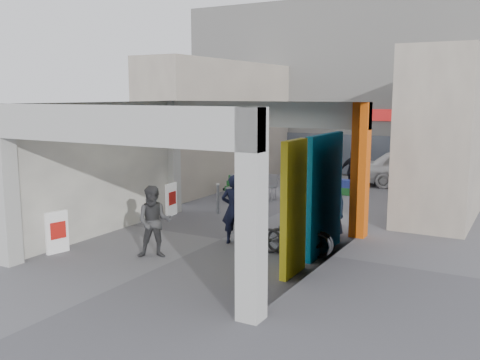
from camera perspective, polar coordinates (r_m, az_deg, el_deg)
The scene contains 21 objects.
ground at distance 13.87m, azimuth -2.03°, elevation -6.33°, with size 90.00×90.00×0.00m, color #5D5D62.
arcade_canopy at distance 12.46m, azimuth -1.91°, elevation 2.71°, with size 6.40×6.45×6.40m.
far_building at distance 26.35m, azimuth 14.08°, elevation 9.51°, with size 18.00×4.08×8.00m.
plaza_bldg_left at distance 22.14m, azimuth -2.00°, elevation 6.03°, with size 2.00×9.00×5.00m, color #C0B49F.
plaza_bldg_right at distance 19.12m, azimuth 21.86°, elevation 4.90°, with size 2.00×9.00×5.00m, color #C0B49F.
bollard_left at distance 16.73m, azimuth -2.37°, elevation -2.02°, with size 0.09×0.09×0.92m, color gray.
bollard_center at distance 15.79m, azimuth 2.16°, elevation -2.75°, with size 0.09×0.09×0.89m, color gray.
bollard_right at distance 15.05m, azimuth 7.93°, elevation -3.27°, with size 0.09×0.09×0.97m, color gray.
advert_board_near at distance 13.29m, azimuth -18.94°, elevation -5.26°, with size 0.21×0.55×1.00m.
advert_board_far at distance 16.53m, azimuth -7.35°, elevation -2.07°, with size 0.14×0.55×1.00m.
cafe_set at distance 18.98m, azimuth 1.24°, elevation -1.12°, with size 1.49×1.20×0.90m.
produce_stand at distance 19.64m, azimuth -0.05°, elevation -0.85°, with size 1.11×0.60×0.73m.
crate_stack at distance 20.22m, azimuth 11.16°, elevation -0.77°, with size 0.46×0.37×0.56m.
border_collie at distance 13.26m, azimuth 0.76°, elevation -5.90°, with size 0.24×0.47×0.65m.
man_with_dog at distance 13.28m, azimuth -0.64°, elevation -3.15°, with size 0.63×0.42×1.74m, color black.
man_back_turned at distance 12.33m, azimuth -9.14°, elevation -4.43°, with size 0.81×0.63×1.66m, color #39393C.
man_elderly at distance 14.12m, azimuth 9.62°, elevation -2.42°, with size 0.88×0.57×1.80m, color #6284BF.
man_crates at distance 20.47m, azimuth 12.01°, elevation 0.90°, with size 0.98×0.41×1.67m, color black.
bicycle_front at distance 12.43m, azimuth 5.79°, elevation -5.99°, with size 0.61×1.76×0.93m, color black.
bicycle_rear at distance 12.47m, azimuth 6.35°, elevation -5.88°, with size 0.45×1.59×0.96m, color black.
white_van at distance 22.55m, azimuth 18.18°, elevation 1.16°, with size 1.76×4.38×1.49m, color white.
Camera 1 is at (6.93, -11.43, 3.70)m, focal length 40.00 mm.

